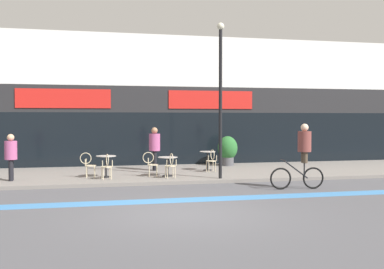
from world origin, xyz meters
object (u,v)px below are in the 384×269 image
bistro_table_0 (106,162)px  cafe_chair_1_near (171,164)px  bistro_table_1 (168,162)px  pedestrian_far_end (155,145)px  cafe_chair_1_side (151,162)px  cafe_chair_2_near (212,159)px  cafe_chair_0_side (88,163)px  cyclist_0 (302,152)px  lamp_post (220,89)px  bistro_table_2 (208,157)px  cafe_chair_0_near (107,165)px  pedestrian_near_end (11,153)px  planter_pot (228,150)px

bistro_table_0 → cafe_chair_1_near: size_ratio=0.86×
bistro_table_1 → pedestrian_far_end: (-0.23, 1.94, 0.54)m
cafe_chair_1_side → cafe_chair_2_near: 2.66m
cafe_chair_0_side → pedestrian_far_end: size_ratio=0.51×
bistro_table_1 → cyclist_0: cyclist_0 is taller
bistro_table_1 → pedestrian_far_end: bearing=96.7°
cafe_chair_0_side → lamp_post: bearing=-10.7°
bistro_table_0 → bistro_table_1: size_ratio=1.08×
cafe_chair_0_side → cafe_chair_1_near: (2.86, -0.82, 0.00)m
bistro_table_2 → cafe_chair_1_near: size_ratio=0.86×
cafe_chair_0_near → cyclist_0: 6.64m
cafe_chair_0_near → pedestrian_near_end: (-3.21, 0.36, 0.43)m
lamp_post → cyclist_0: (2.08, -2.17, -2.09)m
cafe_chair_1_side → bistro_table_2: bearing=35.6°
cafe_chair_1_near → cafe_chair_1_side: same height
cafe_chair_0_near → cafe_chair_2_near: same height
bistro_table_2 → cafe_chair_1_side: bearing=-149.8°
cafe_chair_1_near → lamp_post: size_ratio=0.16×
cafe_chair_1_near → cafe_chair_2_near: 2.40m
cafe_chair_0_near → cyclist_0: (6.03, -2.74, 0.55)m
bistro_table_0 → cafe_chair_0_side: 0.63m
bistro_table_1 → cafe_chair_2_near: cafe_chair_2_near is taller
cafe_chair_1_side → cyclist_0: bearing=-30.2°
cafe_chair_1_side → planter_pot: bearing=43.9°
bistro_table_1 → cafe_chair_1_near: 0.63m
cafe_chair_0_near → cafe_chair_0_side: (-0.64, 0.63, 0.00)m
cafe_chair_1_side → pedestrian_near_end: size_ratio=0.56×
cafe_chair_1_side → planter_pot: (3.86, 3.07, 0.20)m
cafe_chair_1_side → pedestrian_far_end: 2.04m
pedestrian_near_end → pedestrian_far_end: bearing=-159.9°
pedestrian_far_end → cafe_chair_2_near: bearing=-24.6°
bistro_table_1 → cafe_chair_0_side: size_ratio=0.80×
pedestrian_far_end → pedestrian_near_end: bearing=-156.3°
pedestrian_near_end → cafe_chair_0_near: bearing=172.5°
bistro_table_1 → cafe_chair_1_near: cafe_chair_1_near is taller
bistro_table_2 → cyclist_0: size_ratio=0.37×
bistro_table_0 → bistro_table_1: bearing=-4.9°
cyclist_0 → lamp_post: bearing=-41.0°
bistro_table_0 → planter_pot: bearing=27.8°
cafe_chair_0_side → bistro_table_1: bearing=0.1°
cafe_chair_0_near → cafe_chair_1_side: 1.65m
cafe_chair_2_near → cyclist_0: bearing=-159.8°
cafe_chair_1_side → pedestrian_near_end: pedestrian_near_end is taller
planter_pot → pedestrian_far_end: (-3.47, -1.14, 0.33)m
bistro_table_0 → cafe_chair_1_side: cafe_chair_1_side is taller
cafe_chair_1_near → cafe_chair_2_near: bearing=-57.6°
lamp_post → cyclist_0: lamp_post is taller
cafe_chair_0_near → cafe_chair_2_near: (4.12, 1.28, 0.00)m
bistro_table_0 → cafe_chair_0_near: bearing=-89.0°
bistro_table_0 → lamp_post: bearing=-16.9°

